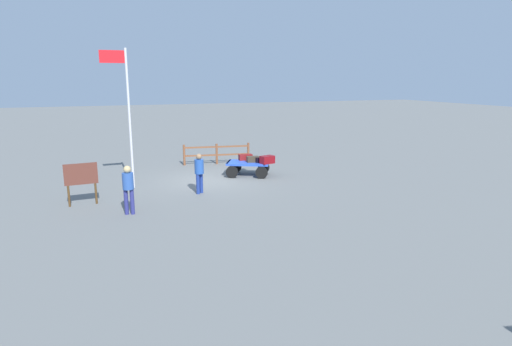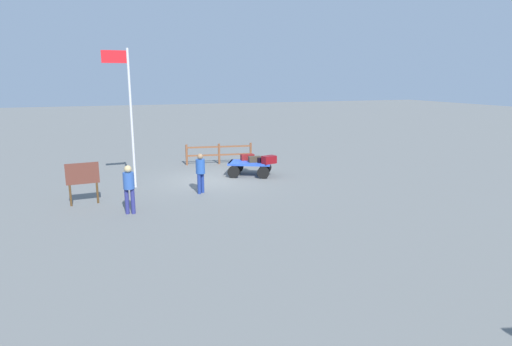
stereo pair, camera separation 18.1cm
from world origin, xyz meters
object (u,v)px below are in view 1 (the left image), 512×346
at_px(luggage_cart, 248,166).
at_px(worker_trailing, 128,185).
at_px(flagpole, 126,108).
at_px(suitcase_grey, 267,160).
at_px(suitcase_olive, 245,157).
at_px(suitcase_navy, 253,159).
at_px(suitcase_maroon, 261,160).
at_px(signboard, 81,177).
at_px(worker_lead, 199,170).

relative_size(luggage_cart, worker_trailing, 1.38).
bearing_deg(flagpole, suitcase_grey, 177.91).
relative_size(luggage_cart, suitcase_olive, 3.54).
bearing_deg(flagpole, suitcase_navy, -176.58).
xyz_separation_m(suitcase_maroon, flagpole, (5.99, 0.19, 2.59)).
xyz_separation_m(suitcase_olive, signboard, (7.38, 3.03, 0.25)).
height_order(luggage_cart, signboard, signboard).
height_order(suitcase_olive, flagpole, flagpole).
relative_size(suitcase_navy, flagpole, 0.11).
relative_size(suitcase_grey, signboard, 0.46).
xyz_separation_m(luggage_cart, signboard, (7.32, 2.52, 0.56)).
xyz_separation_m(suitcase_navy, suitcase_olive, (0.15, -0.65, 0.00)).
relative_size(suitcase_olive, worker_lead, 0.41).
xyz_separation_m(suitcase_grey, suitcase_olive, (0.65, -1.21, -0.04)).
bearing_deg(signboard, worker_lead, -178.48).
relative_size(suitcase_maroon, flagpole, 0.10).
bearing_deg(suitcase_grey, worker_lead, 25.11).
height_order(suitcase_maroon, worker_lead, worker_lead).
xyz_separation_m(suitcase_olive, worker_trailing, (5.88, 4.76, 0.21)).
bearing_deg(worker_trailing, luggage_cart, -143.88).
bearing_deg(suitcase_maroon, suitcase_navy, -24.54).
distance_m(suitcase_maroon, signboard, 8.18).
xyz_separation_m(worker_lead, signboard, (4.39, 0.12, 0.09)).
height_order(suitcase_grey, suitcase_olive, suitcase_grey).
height_order(worker_trailing, flagpole, flagpole).
distance_m(suitcase_navy, suitcase_maroon, 0.37).
height_order(suitcase_maroon, signboard, signboard).
xyz_separation_m(luggage_cart, suitcase_navy, (-0.22, 0.13, 0.32)).
xyz_separation_m(suitcase_maroon, worker_trailing, (6.36, 3.96, 0.23)).
distance_m(suitcase_grey, flagpole, 6.66).
bearing_deg(suitcase_grey, worker_trailing, 28.51).
distance_m(worker_lead, signboard, 4.39).
distance_m(luggage_cart, worker_lead, 3.81).
relative_size(suitcase_grey, worker_trailing, 0.42).
relative_size(luggage_cart, worker_lead, 1.44).
relative_size(suitcase_grey, suitcase_maroon, 1.22).
relative_size(worker_trailing, signboard, 1.09).
bearing_deg(signboard, suitcase_maroon, -164.14).
bearing_deg(suitcase_navy, luggage_cart, -31.28).
distance_m(luggage_cart, flagpole, 6.18).
distance_m(luggage_cart, worker_trailing, 7.22).
distance_m(suitcase_maroon, flagpole, 6.52).
distance_m(suitcase_grey, suitcase_maroon, 0.45).
relative_size(suitcase_navy, worker_trailing, 0.36).
bearing_deg(suitcase_grey, suitcase_maroon, -67.24).
relative_size(luggage_cart, signboard, 1.50).
distance_m(worker_trailing, flagpole, 4.46).
xyz_separation_m(suitcase_olive, flagpole, (5.50, 0.98, 2.57)).
bearing_deg(worker_lead, suitcase_grey, -154.89).
height_order(suitcase_navy, suitcase_maroon, suitcase_navy).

